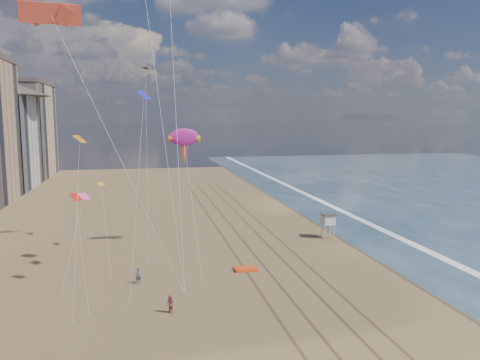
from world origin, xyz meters
The scene contains 9 objects.
wet_sand centered at (19.00, 40.00, 0.00)m, with size 260.00×260.00×0.00m, color #42301E.
foam centered at (23.20, 40.00, 0.00)m, with size 260.00×260.00×0.00m, color white.
tracks centered at (2.55, 30.00, 0.01)m, with size 7.68×120.00×0.01m.
lifeguard_stand centered at (13.26, 32.49, 2.66)m, with size 1.91×1.91×3.45m.
grounded_kite centered at (-1.15, 21.11, 0.14)m, with size 2.51×1.59×0.28m, color #FE4815.
show_kite centered at (-6.84, 31.73, 14.38)m, with size 4.07×7.45×19.44m.
kite_flyer_a centered at (-12.80, 19.21, 0.86)m, with size 0.63×0.41×1.72m, color #555B6E.
kite_flyer_b centered at (-10.07, 11.06, 0.82)m, with size 0.80×0.62×1.64m, color #994E4F.
small_kites centered at (-15.69, 24.37, 14.33)m, with size 8.55×14.75×15.06m.
Camera 1 is at (-12.01, -28.04, 16.90)m, focal length 35.00 mm.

